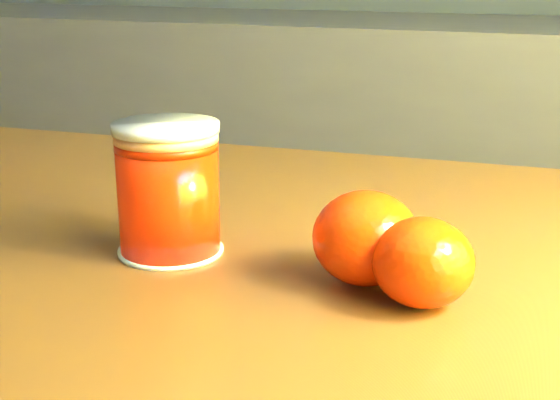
% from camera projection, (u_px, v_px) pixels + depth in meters
% --- Properties ---
extents(kitchen_counter, '(3.15, 0.60, 0.90)m').
position_uv_depth(kitchen_counter, '(170.00, 179.00, 2.17)').
color(kitchen_counter, '#525056').
rests_on(kitchen_counter, ground).
extents(table, '(1.14, 0.84, 0.81)m').
position_uv_depth(table, '(284.00, 392.00, 0.60)').
color(table, brown).
rests_on(table, ground).
extents(juice_glass, '(0.08, 0.08, 0.10)m').
position_uv_depth(juice_glass, '(168.00, 190.00, 0.59)').
color(juice_glass, red).
rests_on(juice_glass, table).
extents(orange_front, '(0.09, 0.09, 0.07)m').
position_uv_depth(orange_front, '(366.00, 238.00, 0.54)').
color(orange_front, '#FE3405').
rests_on(orange_front, table).
extents(orange_back, '(0.08, 0.08, 0.06)m').
position_uv_depth(orange_back, '(423.00, 262.00, 0.51)').
color(orange_back, '#FE3405').
rests_on(orange_back, table).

